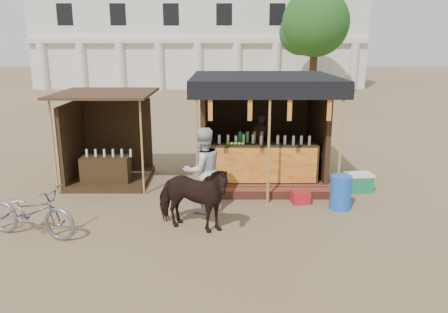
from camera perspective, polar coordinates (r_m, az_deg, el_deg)
ground at (r=8.69m, az=-0.00°, el=-9.74°), size 120.00×120.00×0.00m
main_stall at (r=11.60m, az=4.94°, el=1.83°), size 3.60×3.61×2.78m
secondary_stall at (r=11.91m, az=-15.42°, el=0.85°), size 2.40×2.40×2.38m
cow at (r=8.50m, az=-4.19°, el=-5.41°), size 1.76×1.25×1.36m
motorbike at (r=9.07m, az=-23.95°, el=-6.59°), size 2.01×1.15×1.00m
bystander at (r=9.39m, az=-2.78°, el=-1.81°), size 1.14×1.06×1.86m
blue_barrel at (r=10.02m, az=14.98°, el=-4.54°), size 0.48×0.48×0.76m
red_crate at (r=10.24m, az=9.93°, el=-5.23°), size 0.44×0.42×0.29m
cooler at (r=11.34m, az=17.18°, el=-3.23°), size 0.68×0.51×0.46m
background_building at (r=37.91m, az=-3.12°, el=15.30°), size 26.00×7.45×8.18m
tree at (r=30.63m, az=11.42°, el=16.40°), size 4.50×4.40×7.00m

